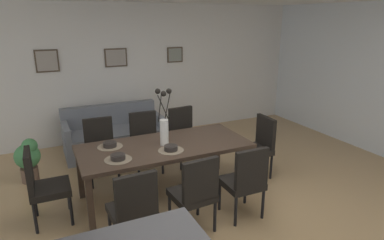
{
  "coord_description": "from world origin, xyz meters",
  "views": [
    {
      "loc": [
        -1.69,
        -3.2,
        2.32
      ],
      "look_at": [
        0.25,
        0.95,
        0.92
      ],
      "focal_mm": 31.21,
      "sensor_mm": 36.0,
      "label": 1
    }
  ],
  "objects_px": {
    "framed_picture_left": "(47,61)",
    "bowl_near_right": "(110,144)",
    "dining_chair_far_right": "(145,139)",
    "dining_chair_head_west": "(42,183)",
    "dining_table": "(165,149)",
    "dining_chair_mid_left": "(245,179)",
    "sofa": "(114,136)",
    "bowl_far_left": "(171,148)",
    "potted_plant": "(28,158)",
    "dining_chair_near_left": "(134,207)",
    "bowl_near_left": "(118,157)",
    "framed_picture_center": "(116,58)",
    "dining_chair_mid_right": "(184,133)",
    "dining_chair_near_right": "(100,147)",
    "dining_chair_far_left": "(195,191)",
    "dining_chair_head_east": "(259,144)",
    "centerpiece_vase": "(164,124)",
    "framed_picture_right": "(175,55)"
  },
  "relations": [
    {
      "from": "dining_chair_near_right",
      "to": "potted_plant",
      "type": "bearing_deg",
      "value": 160.24
    },
    {
      "from": "dining_chair_mid_left",
      "to": "sofa",
      "type": "height_order",
      "value": "dining_chair_mid_left"
    },
    {
      "from": "dining_table",
      "to": "bowl_near_right",
      "type": "bearing_deg",
      "value": 161.35
    },
    {
      "from": "dining_table",
      "to": "dining_chair_mid_left",
      "type": "height_order",
      "value": "dining_chair_mid_left"
    },
    {
      "from": "bowl_near_right",
      "to": "dining_chair_mid_right",
      "type": "bearing_deg",
      "value": 27.76
    },
    {
      "from": "dining_chair_mid_right",
      "to": "bowl_near_left",
      "type": "bearing_deg",
      "value": -139.34
    },
    {
      "from": "dining_table",
      "to": "dining_chair_near_left",
      "type": "distance_m",
      "value": 1.16
    },
    {
      "from": "dining_chair_far_left",
      "to": "bowl_near_right",
      "type": "xyz_separation_m",
      "value": [
        -0.68,
        1.11,
        0.27
      ]
    },
    {
      "from": "dining_chair_mid_right",
      "to": "potted_plant",
      "type": "relative_size",
      "value": 1.37
    },
    {
      "from": "framed_picture_right",
      "to": "dining_table",
      "type": "bearing_deg",
      "value": -115.31
    },
    {
      "from": "dining_chair_far_right",
      "to": "framed_picture_right",
      "type": "bearing_deg",
      "value": 53.95
    },
    {
      "from": "dining_chair_far_left",
      "to": "sofa",
      "type": "xyz_separation_m",
      "value": [
        -0.29,
        2.81,
        -0.23
      ]
    },
    {
      "from": "centerpiece_vase",
      "to": "bowl_far_left",
      "type": "height_order",
      "value": "centerpiece_vase"
    },
    {
      "from": "dining_chair_head_west",
      "to": "bowl_near_right",
      "type": "height_order",
      "value": "dining_chair_head_west"
    },
    {
      "from": "dining_chair_mid_right",
      "to": "bowl_near_right",
      "type": "height_order",
      "value": "dining_chair_mid_right"
    },
    {
      "from": "bowl_far_left",
      "to": "potted_plant",
      "type": "distance_m",
      "value": 2.25
    },
    {
      "from": "dining_table",
      "to": "framed_picture_center",
      "type": "bearing_deg",
      "value": 90.0
    },
    {
      "from": "dining_chair_mid_left",
      "to": "dining_chair_head_west",
      "type": "xyz_separation_m",
      "value": [
        -2.17,
        0.9,
        0.0
      ]
    },
    {
      "from": "dining_chair_far_right",
      "to": "dining_chair_head_west",
      "type": "height_order",
      "value": "same"
    },
    {
      "from": "dining_chair_far_right",
      "to": "dining_chair_head_west",
      "type": "relative_size",
      "value": 1.0
    },
    {
      "from": "dining_chair_far_left",
      "to": "dining_chair_head_west",
      "type": "xyz_separation_m",
      "value": [
        -1.51,
        0.9,
        0.0
      ]
    },
    {
      "from": "dining_chair_far_left",
      "to": "dining_chair_mid_right",
      "type": "distance_m",
      "value": 1.93
    },
    {
      "from": "dining_chair_far_left",
      "to": "potted_plant",
      "type": "bearing_deg",
      "value": 128.36
    },
    {
      "from": "dining_chair_near_left",
      "to": "dining_chair_far_right",
      "type": "relative_size",
      "value": 1.0
    },
    {
      "from": "framed_picture_left",
      "to": "framed_picture_right",
      "type": "bearing_deg",
      "value": 0.0
    },
    {
      "from": "bowl_near_right",
      "to": "framed_picture_right",
      "type": "height_order",
      "value": "framed_picture_right"
    },
    {
      "from": "bowl_near_left",
      "to": "framed_picture_left",
      "type": "xyz_separation_m",
      "value": [
        -0.55,
        2.77,
        0.82
      ]
    },
    {
      "from": "dining_chair_near_right",
      "to": "dining_chair_far_right",
      "type": "xyz_separation_m",
      "value": [
        0.7,
        0.03,
        0.0
      ]
    },
    {
      "from": "bowl_near_left",
      "to": "framed_picture_center",
      "type": "bearing_deg",
      "value": 76.61
    },
    {
      "from": "dining_chair_near_left",
      "to": "bowl_near_right",
      "type": "bearing_deg",
      "value": 88.87
    },
    {
      "from": "dining_chair_far_left",
      "to": "dining_chair_head_east",
      "type": "xyz_separation_m",
      "value": [
        1.48,
        0.88,
        0.0
      ]
    },
    {
      "from": "dining_chair_near_left",
      "to": "framed_picture_left",
      "type": "height_order",
      "value": "framed_picture_left"
    },
    {
      "from": "framed_picture_left",
      "to": "bowl_near_right",
      "type": "bearing_deg",
      "value": -76.8
    },
    {
      "from": "dining_chair_far_right",
      "to": "framed_picture_right",
      "type": "relative_size",
      "value": 2.78
    },
    {
      "from": "centerpiece_vase",
      "to": "framed_picture_right",
      "type": "relative_size",
      "value": 2.22
    },
    {
      "from": "dining_chair_head_west",
      "to": "bowl_near_right",
      "type": "relative_size",
      "value": 5.41
    },
    {
      "from": "dining_chair_far_right",
      "to": "dining_chair_head_west",
      "type": "distance_m",
      "value": 1.76
    },
    {
      "from": "bowl_far_left",
      "to": "dining_chair_near_right",
      "type": "bearing_deg",
      "value": 121.58
    },
    {
      "from": "dining_table",
      "to": "dining_chair_mid_left",
      "type": "distance_m",
      "value": 1.13
    },
    {
      "from": "dining_table",
      "to": "framed_picture_right",
      "type": "bearing_deg",
      "value": 64.69
    },
    {
      "from": "dining_table",
      "to": "dining_chair_near_left",
      "type": "bearing_deg",
      "value": -126.3
    },
    {
      "from": "bowl_far_left",
      "to": "sofa",
      "type": "relative_size",
      "value": 0.1
    },
    {
      "from": "dining_table",
      "to": "potted_plant",
      "type": "distance_m",
      "value": 2.09
    },
    {
      "from": "dining_chair_near_left",
      "to": "framed_picture_center",
      "type": "relative_size",
      "value": 2.19
    },
    {
      "from": "dining_chair_mid_left",
      "to": "bowl_near_right",
      "type": "height_order",
      "value": "dining_chair_mid_left"
    },
    {
      "from": "dining_chair_head_east",
      "to": "potted_plant",
      "type": "height_order",
      "value": "dining_chair_head_east"
    },
    {
      "from": "bowl_near_left",
      "to": "bowl_near_right",
      "type": "relative_size",
      "value": 1.0
    },
    {
      "from": "dining_table",
      "to": "dining_chair_near_right",
      "type": "distance_m",
      "value": 1.12
    },
    {
      "from": "dining_chair_near_right",
      "to": "dining_chair_far_right",
      "type": "bearing_deg",
      "value": 2.87
    },
    {
      "from": "dining_chair_far_right",
      "to": "bowl_far_left",
      "type": "xyz_separation_m",
      "value": [
        -0.02,
        -1.14,
        0.27
      ]
    }
  ]
}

